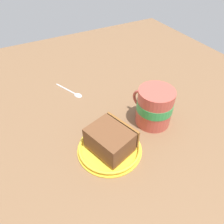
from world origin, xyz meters
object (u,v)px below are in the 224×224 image
cake_slice (111,139)px  tea_mug (154,106)px  teaspoon (74,92)px  small_plate (111,147)px

cake_slice → tea_mug: (3.32, -15.21, 1.87)cm
tea_mug → teaspoon: bearing=33.0°
small_plate → teaspoon: small_plate is taller
tea_mug → teaspoon: (23.43, 15.20, -5.33)cm
small_plate → tea_mug: bearing=-77.6°
cake_slice → tea_mug: bearing=-77.7°
small_plate → tea_mug: (3.40, -15.47, 4.91)cm
small_plate → teaspoon: (26.83, -0.27, -0.42)cm
small_plate → teaspoon: size_ratio=1.41×
teaspoon → tea_mug: bearing=-147.0°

